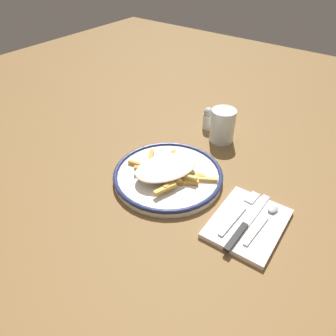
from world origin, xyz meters
name	(u,v)px	position (x,y,z in m)	size (l,w,h in m)	color
ground_plane	(168,179)	(0.00, 0.00, 0.00)	(2.60, 2.60, 0.00)	brown
plate	(168,175)	(0.00, 0.00, 0.01)	(0.30, 0.30, 0.02)	white
fries_heap	(169,169)	(0.01, 0.00, 0.04)	(0.24, 0.20, 0.03)	#E0C262
napkin	(248,223)	(0.25, -0.02, 0.01)	(0.15, 0.19, 0.01)	white
fork	(240,212)	(0.22, -0.01, 0.02)	(0.02, 0.18, 0.01)	silver
knife	(245,226)	(0.25, -0.04, 0.02)	(0.02, 0.21, 0.01)	black
spoon	(267,217)	(0.28, 0.01, 0.02)	(0.02, 0.15, 0.01)	silver
water_glass	(222,126)	(0.02, 0.26, 0.05)	(0.08, 0.08, 0.11)	silver
salt_shaker	(208,118)	(-0.06, 0.29, 0.04)	(0.03, 0.03, 0.08)	silver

